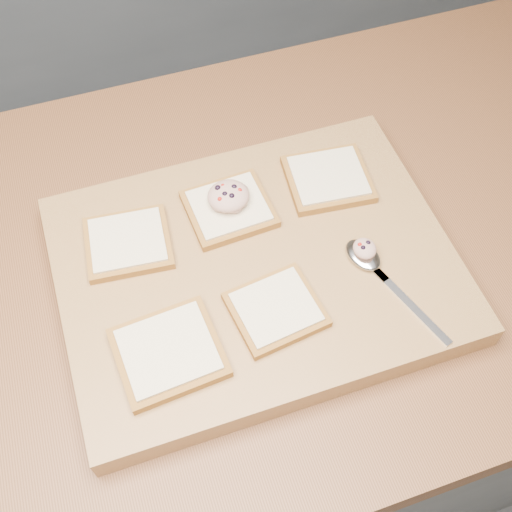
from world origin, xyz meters
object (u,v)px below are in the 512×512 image
at_px(cutting_board, 256,269).
at_px(bread_far_center, 229,208).
at_px(tuna_salad_dollop, 228,196).
at_px(spoon, 370,262).

xyz_separation_m(cutting_board, bread_far_center, (-0.01, 0.09, 0.03)).
relative_size(bread_far_center, tuna_salad_dollop, 2.05).
relative_size(bread_far_center, spoon, 0.64).
relative_size(cutting_board, bread_far_center, 4.38).
distance_m(cutting_board, bread_far_center, 0.10).
bearing_deg(cutting_board, spoon, -20.96).
bearing_deg(cutting_board, tuna_salad_dollop, 94.74).
bearing_deg(spoon, bread_far_center, 136.23).
height_order(cutting_board, bread_far_center, bread_far_center).
height_order(cutting_board, spoon, spoon).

